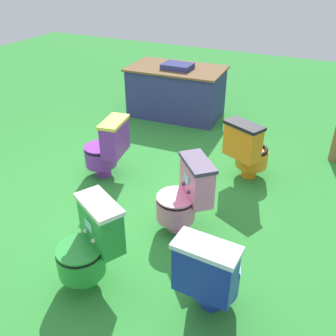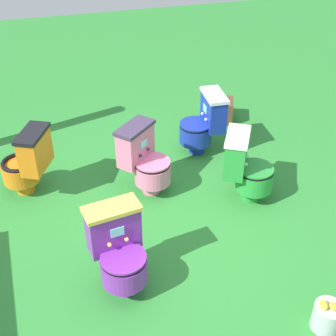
# 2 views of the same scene
# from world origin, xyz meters

# --- Properties ---
(ground) EXTENTS (14.00, 14.00, 0.00)m
(ground) POSITION_xyz_m (0.00, 0.00, 0.00)
(ground) COLOR #2D8433
(toilet_pink) EXTENTS (0.63, 0.63, 0.73)m
(toilet_pink) POSITION_xyz_m (0.70, -0.18, 0.37)
(toilet_pink) COLOR pink
(toilet_pink) RESTS_ON ground
(toilet_purple) EXTENTS (0.55, 0.48, 0.73)m
(toilet_purple) POSITION_xyz_m (-0.49, 0.32, 0.37)
(toilet_purple) COLOR purple
(toilet_purple) RESTS_ON ground
(toilet_orange) EXTENTS (0.57, 0.62, 0.73)m
(toilet_orange) POSITION_xyz_m (0.98, 0.96, 0.37)
(toilet_orange) COLOR orange
(toilet_orange) RESTS_ON ground
(toilet_green) EXTENTS (0.59, 0.62, 0.73)m
(toilet_green) POSITION_xyz_m (0.30, -1.10, 0.37)
(toilet_green) COLOR green
(toilet_green) RESTS_ON ground
(toilet_blue) EXTENTS (0.44, 0.51, 0.73)m
(toilet_blue) POSITION_xyz_m (1.25, -0.99, 0.37)
(toilet_blue) COLOR #192D9E
(toilet_blue) RESTS_ON ground
(vendor_table) EXTENTS (1.50, 0.94, 0.85)m
(vendor_table) POSITION_xyz_m (-0.56, 2.39, 0.39)
(vendor_table) COLOR navy
(vendor_table) RESTS_ON ground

